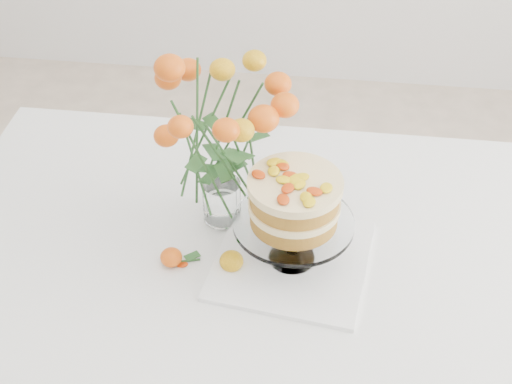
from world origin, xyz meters
TOP-DOWN VIEW (x-y plane):
  - table at (0.00, 0.00)m, footprint 1.43×0.93m
  - napkin at (0.12, -0.06)m, footprint 0.36×0.36m
  - cake_stand at (0.12, -0.06)m, footprint 0.26×0.26m
  - rose_vase at (-0.06, 0.06)m, footprint 0.37×0.37m
  - loose_rose_near at (-0.01, -0.09)m, footprint 0.09×0.05m
  - loose_rose_far at (-0.14, -0.10)m, footprint 0.08×0.05m
  - stray_petal_a at (-0.12, -0.10)m, footprint 0.03×0.02m
  - stray_petal_b at (-0.02, -0.14)m, footprint 0.03×0.02m
  - stray_petal_c at (0.02, -0.18)m, footprint 0.03×0.02m

SIDE VIEW (x-z plane):
  - table at x=0.00m, z-range 0.30..1.05m
  - stray_petal_a at x=-0.12m, z-range 0.76..0.76m
  - stray_petal_b at x=-0.02m, z-range 0.76..0.76m
  - stray_petal_c at x=0.02m, z-range 0.76..0.76m
  - napkin at x=0.12m, z-range 0.76..0.77m
  - loose_rose_far at x=-0.14m, z-range 0.76..0.80m
  - loose_rose_near at x=-0.01m, z-range 0.76..0.80m
  - cake_stand at x=0.12m, z-range 0.81..1.04m
  - rose_vase at x=-0.06m, z-range 0.79..1.23m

